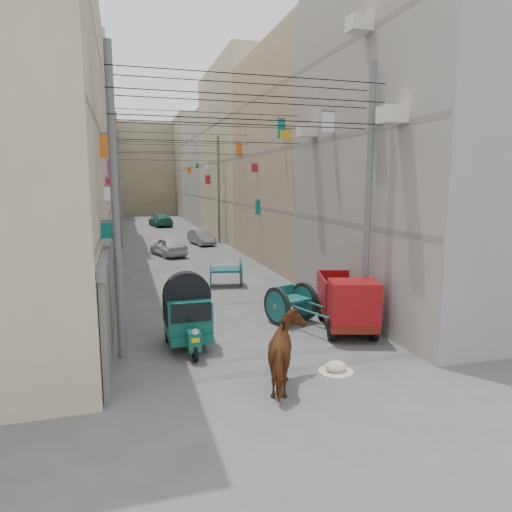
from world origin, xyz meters
name	(u,v)px	position (x,y,z in m)	size (l,w,h in m)	color
ground	(351,465)	(0.00, 0.00, 0.00)	(140.00, 140.00, 0.00)	#494A4C
building_row_left	(61,159)	(-8.00, 34.13, 6.46)	(8.00, 62.00, 14.00)	#B8A98B
building_row_right	(252,162)	(8.00, 34.13, 6.46)	(8.00, 62.00, 14.00)	gray
end_cap_building	(144,170)	(0.00, 66.00, 6.50)	(22.00, 10.00, 13.00)	gray
shutters_left	(111,272)	(-3.92, 10.38, 1.49)	(0.18, 14.40, 2.88)	#4B4B50
signboards	(181,202)	(-0.01, 21.66, 3.43)	(8.22, 40.52, 5.67)	white
ac_units	(347,93)	(3.65, 7.67, 7.43)	(0.70, 6.55, 3.35)	beige
utility_poles	(193,195)	(0.00, 17.00, 4.00)	(7.40, 22.20, 8.00)	#5D5D60
overhead_cables	(200,133)	(0.00, 14.40, 6.77)	(7.40, 22.52, 1.12)	black
auto_rickshaw	(187,313)	(-1.81, 6.27, 0.97)	(1.34, 2.34, 1.64)	black
tonga_cart	(291,303)	(1.80, 7.61, 0.66)	(1.91, 2.98, 1.26)	black
mini_truck	(348,306)	(3.10, 6.07, 0.86)	(2.26, 3.47, 1.80)	black
second_cart	(226,271)	(0.89, 13.47, 0.67)	(1.63, 1.50, 1.26)	#124F4D
feed_sack	(336,366)	(1.44, 3.51, 0.13)	(0.53, 0.43, 0.27)	beige
horse	(288,353)	(-0.01, 3.00, 0.83)	(0.90, 1.97, 1.66)	brown
distant_car_white	(168,246)	(-0.76, 22.87, 0.61)	(1.44, 3.59, 1.22)	#B4B4B4
distant_car_grey	(201,237)	(2.15, 27.55, 0.56)	(1.19, 3.41, 1.12)	#595E5D
distant_car_green	(161,220)	(0.41, 43.22, 0.67)	(1.87, 4.59, 1.33)	#216255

